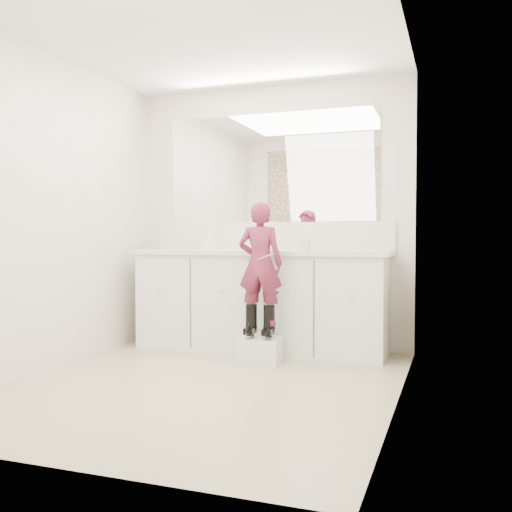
% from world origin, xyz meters
% --- Properties ---
extents(floor, '(3.00, 3.00, 0.00)m').
position_xyz_m(floor, '(0.00, 0.00, 0.00)').
color(floor, '#8E825D').
rests_on(floor, ground).
extents(ceiling, '(3.00, 3.00, 0.00)m').
position_xyz_m(ceiling, '(0.00, 0.00, 2.40)').
color(ceiling, white).
rests_on(ceiling, wall_back).
extents(wall_back, '(2.60, 0.00, 2.60)m').
position_xyz_m(wall_back, '(0.00, 1.50, 1.20)').
color(wall_back, beige).
rests_on(wall_back, floor).
extents(wall_front, '(2.60, 0.00, 2.60)m').
position_xyz_m(wall_front, '(0.00, -1.50, 1.20)').
color(wall_front, beige).
rests_on(wall_front, floor).
extents(wall_left, '(0.00, 3.00, 3.00)m').
position_xyz_m(wall_left, '(-1.30, 0.00, 1.20)').
color(wall_left, beige).
rests_on(wall_left, floor).
extents(wall_right, '(0.00, 3.00, 3.00)m').
position_xyz_m(wall_right, '(1.30, 0.00, 1.20)').
color(wall_right, beige).
rests_on(wall_right, floor).
extents(vanity_cabinet, '(2.20, 0.55, 0.85)m').
position_xyz_m(vanity_cabinet, '(0.00, 1.23, 0.42)').
color(vanity_cabinet, silver).
rests_on(vanity_cabinet, floor).
extents(countertop, '(2.28, 0.58, 0.04)m').
position_xyz_m(countertop, '(0.00, 1.21, 0.87)').
color(countertop, beige).
rests_on(countertop, vanity_cabinet).
extents(backsplash, '(2.28, 0.03, 0.25)m').
position_xyz_m(backsplash, '(0.00, 1.49, 1.02)').
color(backsplash, beige).
rests_on(backsplash, countertop).
extents(mirror, '(2.00, 0.02, 1.00)m').
position_xyz_m(mirror, '(0.00, 1.49, 1.64)').
color(mirror, white).
rests_on(mirror, wall_back).
extents(dot_panel, '(2.00, 0.01, 1.20)m').
position_xyz_m(dot_panel, '(0.00, -1.49, 1.65)').
color(dot_panel, '#472819').
rests_on(dot_panel, wall_front).
extents(faucet, '(0.08, 0.08, 0.10)m').
position_xyz_m(faucet, '(0.00, 1.38, 0.94)').
color(faucet, silver).
rests_on(faucet, countertop).
extents(cup, '(0.14, 0.14, 0.10)m').
position_xyz_m(cup, '(0.42, 1.19, 0.94)').
color(cup, beige).
rests_on(cup, countertop).
extents(soap_bottle, '(0.10, 0.10, 0.17)m').
position_xyz_m(soap_bottle, '(-0.48, 1.18, 0.98)').
color(soap_bottle, white).
rests_on(soap_bottle, countertop).
extents(step_stool, '(0.34, 0.29, 0.20)m').
position_xyz_m(step_stool, '(0.16, 0.75, 0.10)').
color(step_stool, silver).
rests_on(step_stool, floor).
extents(boot_left, '(0.11, 0.18, 0.27)m').
position_xyz_m(boot_left, '(0.09, 0.75, 0.34)').
color(boot_left, black).
rests_on(boot_left, step_stool).
extents(boot_right, '(0.11, 0.18, 0.27)m').
position_xyz_m(boot_right, '(0.24, 0.75, 0.34)').
color(boot_right, black).
rests_on(boot_right, step_stool).
extents(toddler, '(0.37, 0.26, 0.98)m').
position_xyz_m(toddler, '(0.16, 0.75, 0.79)').
color(toddler, '#AD355F').
rests_on(toddler, step_stool).
extents(toothbrush, '(0.14, 0.02, 0.06)m').
position_xyz_m(toothbrush, '(0.23, 0.69, 0.85)').
color(toothbrush, '#D95484').
rests_on(toothbrush, toddler).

